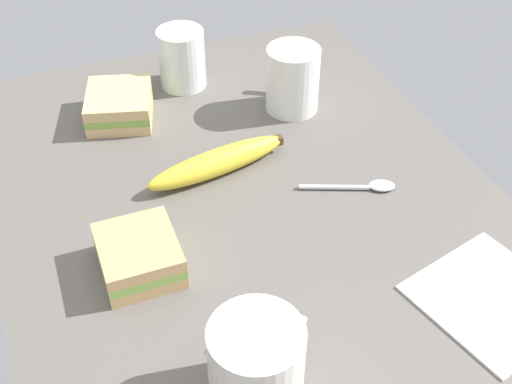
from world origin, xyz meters
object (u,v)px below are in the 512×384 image
object	(u,v)px
coffee_mug_black	(293,78)
sandwich_main	(119,105)
coffee_mug_milky	(256,363)
paper_napkin	(492,299)
glass_of_milk	(181,62)
spoon	(362,185)
banana	(217,162)
sandwich_side	(139,256)

from	to	relation	value
coffee_mug_black	sandwich_main	distance (cm)	26.48
coffee_mug_milky	paper_napkin	distance (cm)	29.22
glass_of_milk	spoon	world-z (taller)	glass_of_milk
coffee_mug_milky	glass_of_milk	world-z (taller)	coffee_mug_milky
coffee_mug_black	paper_napkin	size ratio (longest dim) A/B	0.68
banana	spoon	xyz separation A→B (cm)	(-9.97, -16.95, -1.47)
sandwich_side	coffee_mug_milky	bearing A→B (deg)	-161.84
coffee_mug_milky	sandwich_main	world-z (taller)	coffee_mug_milky
coffee_mug_milky	glass_of_milk	distance (cm)	58.49
sandwich_side	spoon	distance (cm)	31.31
coffee_mug_milky	spoon	xyz separation A→B (cm)	(23.90, -24.41, -4.58)
spoon	sandwich_main	bearing A→B (deg)	43.34
coffee_mug_milky	spoon	bearing A→B (deg)	-45.61
spoon	glass_of_milk	bearing A→B (deg)	23.94
coffee_mug_black	coffee_mug_milky	bearing A→B (deg)	152.60
coffee_mug_milky	sandwich_main	size ratio (longest dim) A/B	0.87
sandwich_main	paper_napkin	bearing A→B (deg)	-148.57
sandwich_main	glass_of_milk	distance (cm)	12.98
spoon	sandwich_side	bearing A→B (deg)	96.74
coffee_mug_milky	paper_napkin	xyz separation A→B (cm)	(1.47, -28.79, -4.81)
glass_of_milk	banana	world-z (taller)	glass_of_milk
coffee_mug_black	spoon	bearing A→B (deg)	-177.15
banana	paper_napkin	distance (cm)	38.82
glass_of_milk	sandwich_main	bearing A→B (deg)	116.93
coffee_mug_milky	banana	xyz separation A→B (cm)	(33.86, -7.46, -3.11)
paper_napkin	banana	bearing A→B (deg)	33.36
coffee_mug_milky	banana	size ratio (longest dim) A/B	0.53
sandwich_main	coffee_mug_black	bearing A→B (deg)	-105.13
coffee_mug_milky	spoon	size ratio (longest dim) A/B	0.88
coffee_mug_black	banana	xyz separation A→B (cm)	(-11.19, 15.89, -3.35)
glass_of_milk	sandwich_side	bearing A→B (deg)	156.87
spoon	paper_napkin	bearing A→B (deg)	-168.95
coffee_mug_black	paper_napkin	xyz separation A→B (cm)	(-43.59, -5.43, -5.05)
banana	paper_napkin	xyz separation A→B (cm)	(-32.39, -21.33, -1.70)
coffee_mug_black	glass_of_milk	xyz separation A→B (cm)	(12.68, 13.97, -0.98)
sandwich_side	glass_of_milk	distance (cm)	40.83
glass_of_milk	paper_napkin	bearing A→B (deg)	-160.97
paper_napkin	glass_of_milk	bearing A→B (deg)	19.03
banana	glass_of_milk	bearing A→B (deg)	-4.61
coffee_mug_black	banana	world-z (taller)	coffee_mug_black
glass_of_milk	paper_napkin	size ratio (longest dim) A/B	0.63
coffee_mug_black	sandwich_main	size ratio (longest dim) A/B	0.81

